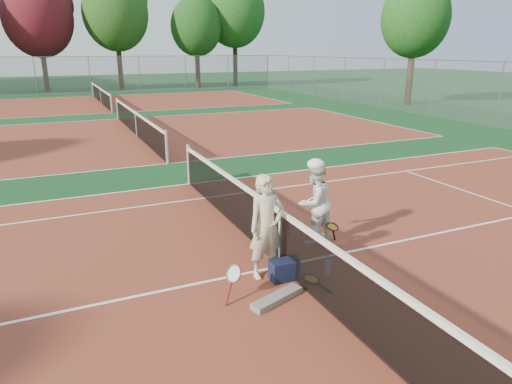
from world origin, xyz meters
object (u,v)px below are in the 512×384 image
(racket_black_held, at_px, (332,234))
(net_main, at_px, (280,239))
(sports_bag_purple, at_px, (290,263))
(water_bottle, at_px, (328,267))
(racket_red, at_px, (234,282))
(sports_bag_navy, at_px, (283,270))
(player_a, at_px, (267,227))
(racket_spare, at_px, (311,280))
(player_b, at_px, (314,203))

(racket_black_held, bearing_deg, net_main, -25.99)
(sports_bag_purple, xyz_separation_m, water_bottle, (0.45, -0.46, 0.04))
(net_main, relative_size, racket_black_held, 22.07)
(racket_red, bearing_deg, water_bottle, -39.11)
(racket_red, distance_m, sports_bag_navy, 0.96)
(sports_bag_purple, bearing_deg, racket_black_held, 24.45)
(racket_red, relative_size, racket_black_held, 1.04)
(player_a, distance_m, racket_black_held, 1.83)
(racket_spare, bearing_deg, racket_red, 75.77)
(sports_bag_navy, distance_m, sports_bag_purple, 0.39)
(net_main, distance_m, racket_spare, 0.86)
(racket_red, distance_m, racket_spare, 1.32)
(net_main, relative_size, racket_red, 21.13)
(racket_red, xyz_separation_m, water_bottle, (1.66, 0.02, -0.11))
(net_main, height_order, racket_black_held, net_main)
(player_a, relative_size, racket_red, 3.29)
(net_main, bearing_deg, player_a, -151.71)
(player_a, height_order, racket_spare, player_a)
(player_b, xyz_separation_m, racket_red, (-2.15, -1.32, -0.53))
(racket_black_held, bearing_deg, sports_bag_navy, -13.43)
(player_b, relative_size, racket_spare, 2.63)
(player_a, bearing_deg, sports_bag_navy, -55.64)
(sports_bag_navy, distance_m, water_bottle, 0.75)
(sports_bag_purple, relative_size, water_bottle, 0.94)
(sports_bag_navy, bearing_deg, racket_spare, -36.47)
(player_b, xyz_separation_m, racket_spare, (-0.85, -1.38, -0.75))
(racket_red, bearing_deg, sports_bag_navy, -26.93)
(player_b, bearing_deg, sports_bag_purple, 24.59)
(racket_spare, xyz_separation_m, water_bottle, (0.35, 0.08, 0.11))
(net_main, bearing_deg, racket_red, -149.87)
(net_main, height_order, racket_red, net_main)
(racket_red, xyz_separation_m, sports_bag_purple, (1.21, 0.48, -0.15))
(racket_black_held, relative_size, sports_bag_navy, 1.20)
(sports_bag_navy, relative_size, sports_bag_purple, 1.48)
(sports_bag_purple, bearing_deg, sports_bag_navy, -136.15)
(racket_red, xyz_separation_m, racket_black_held, (2.37, 1.01, -0.01))
(player_a, bearing_deg, racket_red, -153.91)
(player_a, relative_size, player_b, 1.08)
(player_b, bearing_deg, water_bottle, 51.96)
(water_bottle, bearing_deg, player_b, 69.07)
(sports_bag_navy, bearing_deg, net_main, 69.04)
(sports_bag_navy, relative_size, water_bottle, 1.38)
(player_b, bearing_deg, racket_black_held, 107.94)
(racket_black_held, relative_size, racket_spare, 0.83)
(racket_spare, bearing_deg, sports_bag_navy, 41.85)
(net_main, relative_size, sports_bag_purple, 39.07)
(player_a, bearing_deg, racket_spare, -46.97)
(racket_spare, relative_size, sports_bag_navy, 1.45)
(racket_red, distance_m, water_bottle, 1.66)
(net_main, distance_m, player_a, 0.53)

